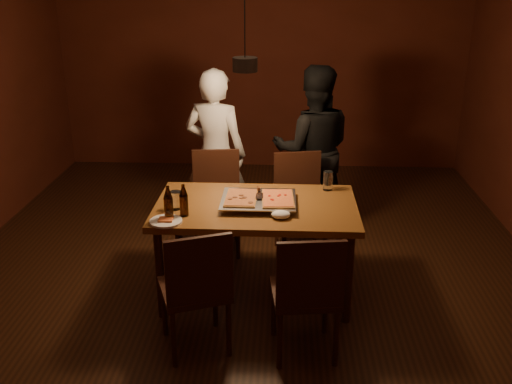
{
  "coord_description": "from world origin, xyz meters",
  "views": [
    {
      "loc": [
        0.29,
        -4.11,
        2.37
      ],
      "look_at": [
        0.09,
        -0.2,
        0.85
      ],
      "focal_mm": 40.0,
      "sensor_mm": 36.0,
      "label": 1
    }
  ],
  "objects_px": {
    "chair_near_right": "(307,286)",
    "chair_far_right": "(299,194)",
    "chair_near_left": "(196,281)",
    "diner_dark": "(313,150)",
    "beer_bottle_a": "(168,203)",
    "plate_slice": "(166,221)",
    "pendant_lamp": "(245,63)",
    "beer_bottle_b": "(184,200)",
    "chair_far_left": "(216,192)",
    "diner_white": "(216,154)",
    "dining_table": "(256,214)",
    "pizza_tray": "(258,202)"
  },
  "relations": [
    {
      "from": "plate_slice",
      "to": "pizza_tray",
      "type": "bearing_deg",
      "value": 29.47
    },
    {
      "from": "chair_near_left",
      "to": "pendant_lamp",
      "type": "distance_m",
      "value": 1.59
    },
    {
      "from": "chair_near_left",
      "to": "beer_bottle_b",
      "type": "xyz_separation_m",
      "value": [
        -0.16,
        0.55,
        0.33
      ]
    },
    {
      "from": "chair_near_right",
      "to": "diner_white",
      "type": "height_order",
      "value": "diner_white"
    },
    {
      "from": "diner_white",
      "to": "beer_bottle_a",
      "type": "bearing_deg",
      "value": 96.94
    },
    {
      "from": "chair_far_left",
      "to": "pendant_lamp",
      "type": "bearing_deg",
      "value": 110.35
    },
    {
      "from": "chair_near_left",
      "to": "chair_near_right",
      "type": "distance_m",
      "value": 0.7
    },
    {
      "from": "dining_table",
      "to": "chair_near_right",
      "type": "xyz_separation_m",
      "value": [
        0.36,
        -0.8,
        -0.14
      ]
    },
    {
      "from": "chair_near_left",
      "to": "diner_white",
      "type": "distance_m",
      "value": 1.91
    },
    {
      "from": "chair_far_left",
      "to": "diner_white",
      "type": "height_order",
      "value": "diner_white"
    },
    {
      "from": "plate_slice",
      "to": "chair_near_right",
      "type": "bearing_deg",
      "value": -24.66
    },
    {
      "from": "chair_near_right",
      "to": "diner_white",
      "type": "distance_m",
      "value": 2.08
    },
    {
      "from": "beer_bottle_b",
      "to": "chair_near_right",
      "type": "bearing_deg",
      "value": -33.46
    },
    {
      "from": "chair_far_left",
      "to": "pizza_tray",
      "type": "bearing_deg",
      "value": 110.8
    },
    {
      "from": "beer_bottle_a",
      "to": "diner_dark",
      "type": "distance_m",
      "value": 1.9
    },
    {
      "from": "chair_near_left",
      "to": "beer_bottle_a",
      "type": "xyz_separation_m",
      "value": [
        -0.26,
        0.49,
        0.34
      ]
    },
    {
      "from": "pendant_lamp",
      "to": "diner_white",
      "type": "bearing_deg",
      "value": 110.57
    },
    {
      "from": "chair_far_left",
      "to": "pendant_lamp",
      "type": "relative_size",
      "value": 0.44
    },
    {
      "from": "chair_near_right",
      "to": "diner_white",
      "type": "relative_size",
      "value": 0.31
    },
    {
      "from": "beer_bottle_a",
      "to": "plate_slice",
      "type": "xyz_separation_m",
      "value": [
        -0.01,
        -0.06,
        -0.11
      ]
    },
    {
      "from": "pizza_tray",
      "to": "beer_bottle_b",
      "type": "xyz_separation_m",
      "value": [
        -0.52,
        -0.23,
        0.09
      ]
    },
    {
      "from": "chair_near_right",
      "to": "beer_bottle_b",
      "type": "relative_size",
      "value": 2.07
    },
    {
      "from": "diner_dark",
      "to": "dining_table",
      "type": "bearing_deg",
      "value": 68.32
    },
    {
      "from": "beer_bottle_a",
      "to": "plate_slice",
      "type": "height_order",
      "value": "beer_bottle_a"
    },
    {
      "from": "diner_dark",
      "to": "beer_bottle_a",
      "type": "bearing_deg",
      "value": 54.43
    },
    {
      "from": "beer_bottle_b",
      "to": "plate_slice",
      "type": "xyz_separation_m",
      "value": [
        -0.11,
        -0.12,
        -0.11
      ]
    },
    {
      "from": "chair_far_left",
      "to": "pendant_lamp",
      "type": "height_order",
      "value": "pendant_lamp"
    },
    {
      "from": "chair_near_left",
      "to": "pizza_tray",
      "type": "bearing_deg",
      "value": 44.49
    },
    {
      "from": "chair_far_left",
      "to": "beer_bottle_a",
      "type": "distance_m",
      "value": 1.16
    },
    {
      "from": "chair_far_left",
      "to": "diner_dark",
      "type": "bearing_deg",
      "value": -158.04
    },
    {
      "from": "diner_white",
      "to": "diner_dark",
      "type": "bearing_deg",
      "value": -156.21
    },
    {
      "from": "beer_bottle_b",
      "to": "chair_far_right",
      "type": "bearing_deg",
      "value": 49.99
    },
    {
      "from": "diner_white",
      "to": "pendant_lamp",
      "type": "xyz_separation_m",
      "value": [
        0.34,
        -0.91,
        0.97
      ]
    },
    {
      "from": "chair_far_left",
      "to": "diner_white",
      "type": "distance_m",
      "value": 0.4
    },
    {
      "from": "pendant_lamp",
      "to": "chair_near_left",
      "type": "bearing_deg",
      "value": -104.4
    },
    {
      "from": "chair_far_left",
      "to": "chair_near_right",
      "type": "height_order",
      "value": "same"
    },
    {
      "from": "pendant_lamp",
      "to": "diner_dark",
      "type": "bearing_deg",
      "value": 62.33
    },
    {
      "from": "chair_near_right",
      "to": "pendant_lamp",
      "type": "bearing_deg",
      "value": 107.18
    },
    {
      "from": "chair_far_left",
      "to": "beer_bottle_b",
      "type": "relative_size",
      "value": 2.07
    },
    {
      "from": "chair_near_right",
      "to": "chair_far_right",
      "type": "bearing_deg",
      "value": 83.53
    },
    {
      "from": "beer_bottle_b",
      "to": "chair_near_left",
      "type": "bearing_deg",
      "value": -73.86
    },
    {
      "from": "chair_near_left",
      "to": "pendant_lamp",
      "type": "height_order",
      "value": "pendant_lamp"
    },
    {
      "from": "chair_near_left",
      "to": "dining_table",
      "type": "bearing_deg",
      "value": 45.66
    },
    {
      "from": "dining_table",
      "to": "diner_white",
      "type": "height_order",
      "value": "diner_white"
    },
    {
      "from": "chair_far_right",
      "to": "beer_bottle_b",
      "type": "height_order",
      "value": "beer_bottle_b"
    },
    {
      "from": "chair_far_left",
      "to": "chair_near_right",
      "type": "bearing_deg",
      "value": 108.86
    },
    {
      "from": "plate_slice",
      "to": "diner_white",
      "type": "xyz_separation_m",
      "value": [
        0.18,
        1.46,
        0.03
      ]
    },
    {
      "from": "chair_near_left",
      "to": "diner_dark",
      "type": "bearing_deg",
      "value": 47.51
    },
    {
      "from": "chair_far_left",
      "to": "plate_slice",
      "type": "bearing_deg",
      "value": 73.15
    },
    {
      "from": "chair_far_right",
      "to": "beer_bottle_b",
      "type": "xyz_separation_m",
      "value": [
        -0.84,
        -1.0,
        0.33
      ]
    }
  ]
}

